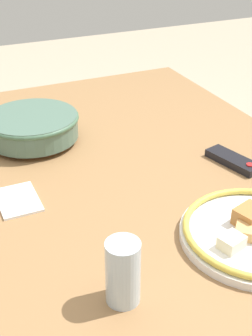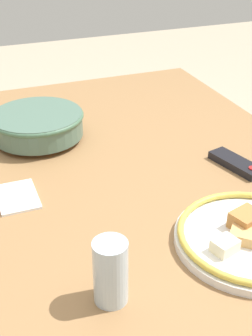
% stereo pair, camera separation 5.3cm
% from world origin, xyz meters
% --- Properties ---
extents(dining_table, '(1.46, 1.07, 0.73)m').
position_xyz_m(dining_table, '(0.00, 0.00, 0.66)').
color(dining_table, olive).
rests_on(dining_table, ground_plane).
extents(noodle_bowl, '(0.27, 0.27, 0.08)m').
position_xyz_m(noodle_bowl, '(-0.30, -0.14, 0.78)').
color(noodle_bowl, '#4C6B5B').
rests_on(noodle_bowl, dining_table).
extents(tv_remote, '(0.16, 0.09, 0.02)m').
position_xyz_m(tv_remote, '(0.05, 0.30, 0.74)').
color(tv_remote, black).
rests_on(tv_remote, dining_table).
extents(drinking_glass, '(0.06, 0.06, 0.12)m').
position_xyz_m(drinking_glass, '(0.36, -0.16, 0.79)').
color(drinking_glass, silver).
rests_on(drinking_glass, dining_table).
extents(folded_napkin, '(0.13, 0.09, 0.01)m').
position_xyz_m(folded_napkin, '(-0.01, -0.26, 0.74)').
color(folded_napkin, white).
rests_on(folded_napkin, dining_table).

